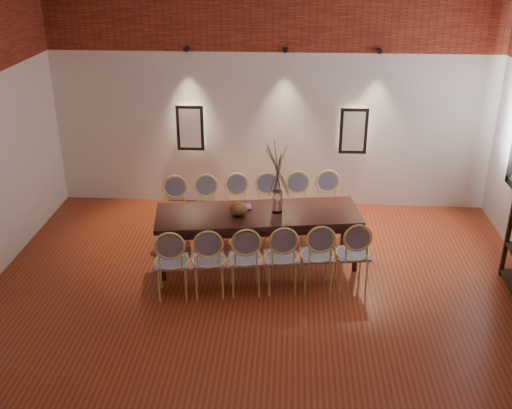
# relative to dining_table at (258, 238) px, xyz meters

# --- Properties ---
(floor) EXTENTS (7.00, 7.00, 0.02)m
(floor) POSITION_rel_dining_table_xyz_m (0.10, -1.47, -0.39)
(floor) COLOR #91391D
(floor) RESTS_ON ground
(wall_back) EXTENTS (7.00, 0.10, 4.00)m
(wall_back) POSITION_rel_dining_table_xyz_m (0.10, 2.08, 1.62)
(wall_back) COLOR silver
(wall_back) RESTS_ON ground
(brick_band_back) EXTENTS (7.00, 0.02, 1.50)m
(brick_band_back) POSITION_rel_dining_table_xyz_m (0.10, 2.01, 2.88)
(brick_band_back) COLOR maroon
(brick_band_back) RESTS_ON ground
(brick_band_front) EXTENTS (7.00, 0.02, 1.50)m
(brick_band_front) POSITION_rel_dining_table_xyz_m (0.10, -4.95, 2.88)
(brick_band_front) COLOR maroon
(brick_band_front) RESTS_ON ground
(niche_left) EXTENTS (0.36, 0.06, 0.66)m
(niche_left) POSITION_rel_dining_table_xyz_m (-1.20, 1.98, 0.93)
(niche_left) COLOR #FFEAC6
(niche_left) RESTS_ON wall_back
(niche_right) EXTENTS (0.36, 0.06, 0.66)m
(niche_right) POSITION_rel_dining_table_xyz_m (1.40, 1.98, 0.93)
(niche_right) COLOR #FFEAC6
(niche_right) RESTS_ON wall_back
(spot_fixture_left) EXTENTS (0.08, 0.10, 0.08)m
(spot_fixture_left) POSITION_rel_dining_table_xyz_m (-1.20, 1.95, 2.17)
(spot_fixture_left) COLOR black
(spot_fixture_left) RESTS_ON wall_back
(spot_fixture_mid) EXTENTS (0.08, 0.10, 0.08)m
(spot_fixture_mid) POSITION_rel_dining_table_xyz_m (0.30, 1.95, 2.17)
(spot_fixture_mid) COLOR black
(spot_fixture_mid) RESTS_ON wall_back
(spot_fixture_right) EXTENTS (0.08, 0.10, 0.08)m
(spot_fixture_right) POSITION_rel_dining_table_xyz_m (1.70, 1.95, 2.17)
(spot_fixture_right) COLOR black
(spot_fixture_right) RESTS_ON wall_back
(dining_table) EXTENTS (2.80, 1.27, 0.75)m
(dining_table) POSITION_rel_dining_table_xyz_m (0.00, 0.00, 0.00)
(dining_table) COLOR #36150F
(dining_table) RESTS_ON floor
(chair_near_a) EXTENTS (0.50, 0.50, 0.94)m
(chair_near_a) POSITION_rel_dining_table_xyz_m (-1.01, -0.88, 0.09)
(chair_near_a) COLOR #E3D173
(chair_near_a) RESTS_ON floor
(chair_near_b) EXTENTS (0.50, 0.50, 0.94)m
(chair_near_b) POSITION_rel_dining_table_xyz_m (-0.56, -0.81, 0.09)
(chair_near_b) COLOR #E3D173
(chair_near_b) RESTS_ON floor
(chair_near_c) EXTENTS (0.50, 0.50, 0.94)m
(chair_near_c) POSITION_rel_dining_table_xyz_m (-0.11, -0.74, 0.09)
(chair_near_c) COLOR #E3D173
(chair_near_c) RESTS_ON floor
(chair_near_d) EXTENTS (0.50, 0.50, 0.94)m
(chair_near_d) POSITION_rel_dining_table_xyz_m (0.33, -0.67, 0.09)
(chair_near_d) COLOR #E3D173
(chair_near_d) RESTS_ON floor
(chair_near_e) EXTENTS (0.50, 0.50, 0.94)m
(chair_near_e) POSITION_rel_dining_table_xyz_m (0.78, -0.60, 0.09)
(chair_near_e) COLOR #E3D173
(chair_near_e) RESTS_ON floor
(chair_near_f) EXTENTS (0.50, 0.50, 0.94)m
(chair_near_f) POSITION_rel_dining_table_xyz_m (1.22, -0.54, 0.09)
(chair_near_f) COLOR #E3D173
(chair_near_f) RESTS_ON floor
(chair_far_a) EXTENTS (0.50, 0.50, 0.94)m
(chair_far_a) POSITION_rel_dining_table_xyz_m (-1.22, 0.54, 0.09)
(chair_far_a) COLOR #E3D173
(chair_far_a) RESTS_ON floor
(chair_far_b) EXTENTS (0.50, 0.50, 0.94)m
(chair_far_b) POSITION_rel_dining_table_xyz_m (-0.78, 0.60, 0.09)
(chair_far_b) COLOR #E3D173
(chair_far_b) RESTS_ON floor
(chair_far_c) EXTENTS (0.50, 0.50, 0.94)m
(chair_far_c) POSITION_rel_dining_table_xyz_m (-0.33, 0.67, 0.09)
(chair_far_c) COLOR #E3D173
(chair_far_c) RESTS_ON floor
(chair_far_d) EXTENTS (0.50, 0.50, 0.94)m
(chair_far_d) POSITION_rel_dining_table_xyz_m (0.11, 0.74, 0.09)
(chair_far_d) COLOR #E3D173
(chair_far_d) RESTS_ON floor
(chair_far_e) EXTENTS (0.50, 0.50, 0.94)m
(chair_far_e) POSITION_rel_dining_table_xyz_m (0.56, 0.81, 0.09)
(chair_far_e) COLOR #E3D173
(chair_far_e) RESTS_ON floor
(chair_far_f) EXTENTS (0.50, 0.50, 0.94)m
(chair_far_f) POSITION_rel_dining_table_xyz_m (1.01, 0.88, 0.09)
(chair_far_f) COLOR #E3D173
(chair_far_f) RESTS_ON floor
(vase) EXTENTS (0.14, 0.14, 0.30)m
(vase) POSITION_rel_dining_table_xyz_m (0.25, 0.04, 0.53)
(vase) COLOR silver
(vase) RESTS_ON dining_table
(dried_branches) EXTENTS (0.50, 0.50, 0.70)m
(dried_branches) POSITION_rel_dining_table_xyz_m (0.25, 0.04, 0.98)
(dried_branches) COLOR #43382B
(dried_branches) RESTS_ON vase
(bowl) EXTENTS (0.24, 0.24, 0.18)m
(bowl) POSITION_rel_dining_table_xyz_m (-0.25, -0.09, 0.46)
(bowl) COLOR brown
(bowl) RESTS_ON dining_table
(book) EXTENTS (0.28, 0.22, 0.03)m
(book) POSITION_rel_dining_table_xyz_m (-0.23, 0.13, 0.39)
(book) COLOR #8B2C74
(book) RESTS_ON dining_table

